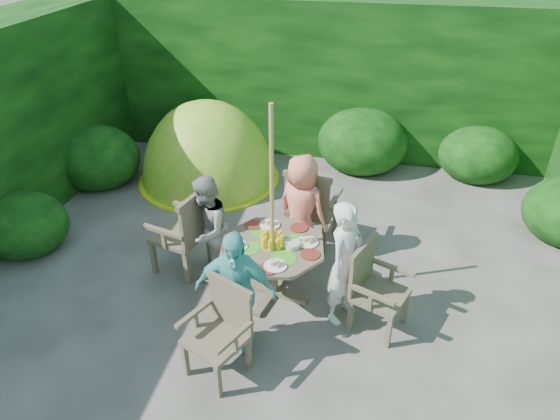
% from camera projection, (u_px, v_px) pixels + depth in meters
% --- Properties ---
extents(ground, '(60.00, 60.00, 0.00)m').
position_uv_depth(ground, '(287.00, 291.00, 5.59)').
color(ground, '#42403B').
rests_on(ground, ground).
extents(hedge_enclosure, '(9.00, 9.00, 2.50)m').
position_uv_depth(hedge_enclosure, '(308.00, 141.00, 6.05)').
color(hedge_enclosure, black).
rests_on(hedge_enclosure, ground).
extents(patio_table, '(1.38, 1.38, 0.80)m').
position_uv_depth(patio_table, '(273.00, 253.00, 5.26)').
color(patio_table, '#48402F').
rests_on(patio_table, ground).
extents(parasol_pole, '(0.05, 0.05, 2.20)m').
position_uv_depth(parasol_pole, '(272.00, 209.00, 4.98)').
color(parasol_pole, olive).
rests_on(parasol_pole, ground).
extents(garden_chair_right, '(0.64, 0.68, 0.89)m').
position_uv_depth(garden_chair_right, '(374.00, 287.00, 4.92)').
color(garden_chair_right, '#48402F').
rests_on(garden_chair_right, ground).
extents(garden_chair_left, '(0.67, 0.72, 1.00)m').
position_uv_depth(garden_chair_left, '(186.00, 231.00, 5.66)').
color(garden_chair_left, '#48402F').
rests_on(garden_chair_left, ground).
extents(garden_chair_back, '(0.70, 0.64, 1.01)m').
position_uv_depth(garden_chair_back, '(311.00, 206.00, 6.11)').
color(garden_chair_back, '#48402F').
rests_on(garden_chair_back, ground).
extents(garden_chair_front, '(0.67, 0.64, 0.87)m').
position_uv_depth(garden_chair_front, '(221.00, 329.00, 4.45)').
color(garden_chair_front, '#48402F').
rests_on(garden_chair_front, ground).
extents(child_right, '(0.51, 0.59, 1.35)m').
position_uv_depth(child_right, '(346.00, 263.00, 4.91)').
color(child_right, silver).
rests_on(child_right, ground).
extents(child_left, '(0.52, 0.64, 1.27)m').
position_uv_depth(child_left, '(207.00, 230.00, 5.51)').
color(child_left, gray).
rests_on(child_left, ground).
extents(child_back, '(0.77, 0.67, 1.33)m').
position_uv_depth(child_back, '(302.00, 208.00, 5.82)').
color(child_back, '#FF7F69').
rests_on(child_back, ground).
extents(child_front, '(0.78, 0.36, 1.31)m').
position_uv_depth(child_front, '(235.00, 292.00, 4.59)').
color(child_front, '#53C3C0').
rests_on(child_front, ground).
extents(dome_tent, '(2.19, 2.19, 2.50)m').
position_uv_depth(dome_tent, '(210.00, 179.00, 7.87)').
color(dome_tent, '#67BD24').
rests_on(dome_tent, ground).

